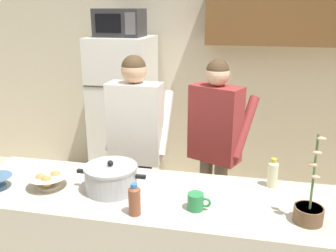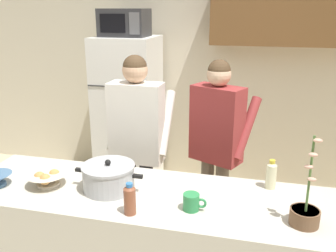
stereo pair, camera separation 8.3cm
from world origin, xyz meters
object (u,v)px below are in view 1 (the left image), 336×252
(bottle_mid_counter, at_px, (273,173))
(refrigerator, at_px, (124,114))
(cooking_pot, at_px, (111,178))
(bread_bowl, at_px, (49,180))
(microwave, at_px, (120,23))
(coffee_mug, at_px, (196,202))
(potted_orchid, at_px, (309,210))
(person_by_sink, at_px, (216,134))
(person_near_pot, at_px, (136,134))
(bottle_near_edge, at_px, (134,199))

(bottle_mid_counter, bearing_deg, refrigerator, 133.08)
(cooking_pot, bearing_deg, bread_bowl, -172.30)
(microwave, height_order, cooking_pot, microwave)
(bottle_mid_counter, bearing_deg, cooking_pot, -165.39)
(bread_bowl, distance_m, bottle_mid_counter, 1.38)
(coffee_mug, xyz_separation_m, potted_orchid, (0.58, -0.00, 0.02))
(coffee_mug, bearing_deg, bread_bowl, 175.94)
(microwave, distance_m, person_by_sink, 1.64)
(potted_orchid, bearing_deg, cooking_pot, 173.83)
(person_by_sink, xyz_separation_m, cooking_pot, (-0.55, -0.94, 0.00))
(person_by_sink, xyz_separation_m, coffee_mug, (-0.02, -1.06, -0.03))
(microwave, relative_size, person_by_sink, 0.30)
(person_near_pot, relative_size, bread_bowl, 6.61)
(bottle_near_edge, bearing_deg, bottle_mid_counter, 33.27)
(person_near_pot, bearing_deg, bottle_near_edge, -73.80)
(bread_bowl, bearing_deg, bottle_mid_counter, 12.66)
(microwave, bearing_deg, cooking_pot, -73.52)
(bottle_near_edge, bearing_deg, bread_bowl, 163.23)
(person_by_sink, height_order, bottle_near_edge, person_by_sink)
(person_near_pot, distance_m, bread_bowl, 0.86)
(bread_bowl, bearing_deg, coffee_mug, -4.06)
(refrigerator, xyz_separation_m, cooking_pot, (0.54, -1.85, 0.15))
(potted_orchid, bearing_deg, refrigerator, 130.06)
(microwave, distance_m, cooking_pot, 2.08)
(person_by_sink, height_order, coffee_mug, person_by_sink)
(refrigerator, distance_m, bread_bowl, 1.92)
(coffee_mug, height_order, bottle_mid_counter, bottle_mid_counter)
(coffee_mug, bearing_deg, refrigerator, 118.63)
(bottle_mid_counter, height_order, potted_orchid, potted_orchid)
(cooking_pot, xyz_separation_m, potted_orchid, (1.12, -0.12, -0.01))
(refrigerator, distance_m, bottle_near_edge, 2.23)
(person_by_sink, bearing_deg, bottle_near_edge, -105.71)
(bread_bowl, height_order, bottle_mid_counter, bottle_mid_counter)
(bottle_near_edge, xyz_separation_m, potted_orchid, (0.90, 0.11, -0.02))
(person_near_pot, distance_m, potted_orchid, 1.46)
(person_by_sink, bearing_deg, microwave, 140.76)
(person_by_sink, relative_size, potted_orchid, 3.36)
(bottle_near_edge, relative_size, bottle_mid_counter, 0.97)
(bottle_mid_counter, bearing_deg, person_near_pot, 154.39)
(bottle_near_edge, bearing_deg, person_by_sink, 74.29)
(coffee_mug, bearing_deg, person_near_pot, 124.90)
(bread_bowl, xyz_separation_m, bottle_near_edge, (0.61, -0.18, 0.04))
(person_by_sink, bearing_deg, person_near_pot, -161.92)
(refrigerator, bearing_deg, bottle_mid_counter, -46.92)
(microwave, xyz_separation_m, bottle_mid_counter, (1.50, -1.58, -0.82))
(person_near_pot, bearing_deg, microwave, 113.63)
(cooking_pot, distance_m, bread_bowl, 0.39)
(refrigerator, height_order, person_near_pot, refrigerator)
(microwave, relative_size, potted_orchid, 1.00)
(refrigerator, xyz_separation_m, microwave, (0.00, -0.02, 0.99))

